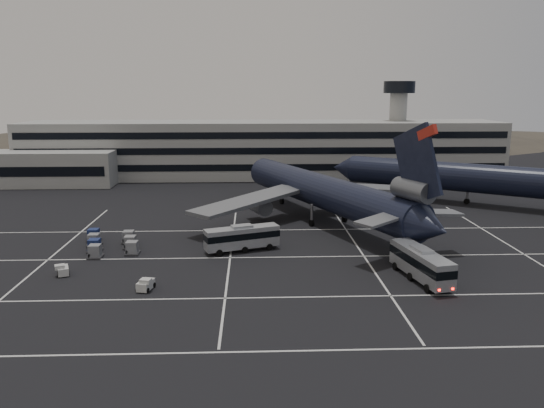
{
  "coord_description": "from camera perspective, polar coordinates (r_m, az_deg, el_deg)",
  "views": [
    {
      "loc": [
        -3.01,
        -63.67,
        22.03
      ],
      "look_at": [
        0.01,
        14.6,
        5.0
      ],
      "focal_mm": 35.0,
      "sensor_mm": 36.0,
      "label": 1
    }
  ],
  "objects": [
    {
      "name": "ground",
      "position": [
        67.44,
        0.48,
        -6.8
      ],
      "size": [
        260.0,
        260.0,
        0.0
      ],
      "primitive_type": "plane",
      "color": "black",
      "rests_on": "ground"
    },
    {
      "name": "lane_markings",
      "position": [
        68.17,
        1.25,
        -6.58
      ],
      "size": [
        90.0,
        55.62,
        0.01
      ],
      "color": "silver",
      "rests_on": "ground"
    },
    {
      "name": "terminal",
      "position": [
        135.66,
        -2.18,
        5.86
      ],
      "size": [
        125.0,
        26.0,
        24.0
      ],
      "color": "gray",
      "rests_on": "ground"
    },
    {
      "name": "hills",
      "position": [
        237.08,
        2.91,
        3.98
      ],
      "size": [
        352.0,
        180.0,
        44.0
      ],
      "color": "#38332B",
      "rests_on": "ground"
    },
    {
      "name": "trijet_main",
      "position": [
        88.95,
        5.64,
        1.33
      ],
      "size": [
        43.73,
        54.89,
        18.08
      ],
      "rotation": [
        0.0,
        0.0,
        0.41
      ],
      "color": "black",
      "rests_on": "ground"
    },
    {
      "name": "trijet_far",
      "position": [
        109.34,
        20.88,
        2.72
      ],
      "size": [
        51.24,
        37.19,
        18.08
      ],
      "rotation": [
        0.0,
        0.0,
        1.0
      ],
      "color": "black",
      "rests_on": "ground"
    },
    {
      "name": "bus_near",
      "position": [
        64.82,
        15.72,
        -6.06
      ],
      "size": [
        4.72,
        11.47,
        3.95
      ],
      "rotation": [
        0.0,
        0.0,
        0.2
      ],
      "color": "gray",
      "rests_on": "ground"
    },
    {
      "name": "bus_far",
      "position": [
        73.56,
        -3.25,
        -3.54
      ],
      "size": [
        10.65,
        5.88,
        3.69
      ],
      "rotation": [
        0.0,
        0.0,
        1.92
      ],
      "color": "gray",
      "rests_on": "ground"
    },
    {
      "name": "tug_a",
      "position": [
        61.49,
        -13.47,
        -8.43
      ],
      "size": [
        1.92,
        2.58,
        1.48
      ],
      "rotation": [
        0.0,
        0.0,
        -0.25
      ],
      "color": "beige",
      "rests_on": "ground"
    },
    {
      "name": "tug_b",
      "position": [
        69.26,
        -21.56,
        -6.62
      ],
      "size": [
        2.05,
        2.54,
        1.43
      ],
      "rotation": [
        0.0,
        0.0,
        0.37
      ],
      "color": "beige",
      "rests_on": "ground"
    },
    {
      "name": "uld_cluster",
      "position": [
        78.23,
        -17.05,
        -3.98
      ],
      "size": [
        9.51,
        10.83,
        1.78
      ],
      "rotation": [
        0.0,
        0.0,
        0.3
      ],
      "color": "#2D2D30",
      "rests_on": "ground"
    }
  ]
}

